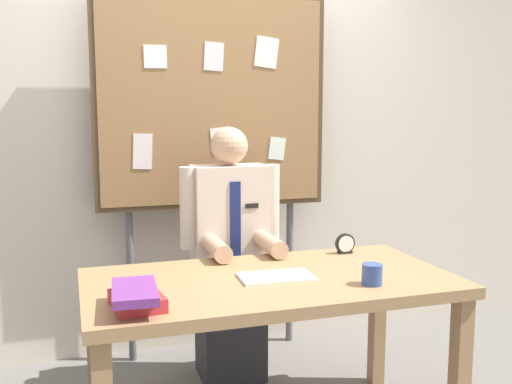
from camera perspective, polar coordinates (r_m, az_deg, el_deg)
back_wall at (r=3.65m, az=-4.94°, el=5.94°), size 6.40×0.08×2.70m
desk at (r=2.60m, az=1.36°, el=-10.23°), size 1.60×0.82×0.75m
person at (r=3.21m, az=-2.50°, el=-7.06°), size 0.55×0.56×1.39m
bulletin_board at (r=3.45m, az=-4.21°, el=8.42°), size 1.37×0.09×2.16m
book_stack at (r=2.22m, az=-11.63°, el=-9.98°), size 0.20×0.31×0.09m
open_notebook at (r=2.56m, az=1.97°, el=-8.27°), size 0.33×0.20×0.01m
desk_clock at (r=3.02m, az=8.68°, el=-5.08°), size 0.10×0.04×0.10m
coffee_mug at (r=2.51m, az=11.24°, el=-7.88°), size 0.09×0.09×0.09m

